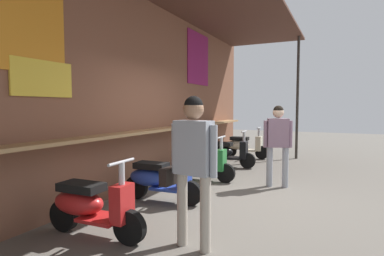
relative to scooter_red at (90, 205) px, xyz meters
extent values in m
plane|color=#605B54|center=(2.40, -1.08, -0.39)|extent=(31.25, 31.25, 0.00)
cube|color=brown|center=(2.40, 0.94, 1.53)|extent=(11.16, 0.25, 3.83)
cube|color=#A87F51|center=(2.40, 0.64, 0.72)|extent=(10.04, 0.36, 0.05)
cube|color=orange|center=(-0.14, 0.80, 2.41)|extent=(1.07, 0.02, 1.58)
cube|color=#841E56|center=(4.91, 0.80, 2.48)|extent=(1.29, 0.02, 1.37)
cube|color=gold|center=(0.04, 0.80, 1.56)|extent=(0.92, 0.03, 0.48)
cylinder|color=#332D28|center=(7.09, -1.50, 1.47)|extent=(0.08, 0.08, 3.72)
ellipsoid|color=red|center=(-0.01, 0.17, 0.01)|extent=(0.41, 0.71, 0.30)
cube|color=black|center=(0.00, 0.12, 0.21)|extent=(0.32, 0.56, 0.10)
cube|color=red|center=(0.01, -0.18, -0.14)|extent=(0.40, 0.51, 0.04)
cube|color=red|center=(0.02, -0.48, 0.08)|extent=(0.29, 0.17, 0.44)
cylinder|color=#B7B7BC|center=(0.02, -0.48, 0.21)|extent=(0.07, 0.07, 0.70)
cylinder|color=#B7B7BC|center=(0.02, -0.48, 0.56)|extent=(0.46, 0.05, 0.04)
cylinder|color=black|center=(0.02, -0.58, -0.19)|extent=(0.12, 0.40, 0.40)
cylinder|color=black|center=(-0.02, 0.42, -0.19)|extent=(0.12, 0.40, 0.40)
ellipsoid|color=#233D9E|center=(1.54, 0.17, 0.01)|extent=(0.42, 0.72, 0.30)
cube|color=black|center=(1.54, 0.12, 0.21)|extent=(0.33, 0.57, 0.10)
cube|color=#233D9E|center=(1.56, -0.18, -0.14)|extent=(0.41, 0.52, 0.04)
cube|color=#233D9E|center=(1.58, -0.48, 0.08)|extent=(0.29, 0.18, 0.44)
cylinder|color=#B7B7BC|center=(1.58, -0.48, 0.21)|extent=(0.07, 0.07, 0.70)
cylinder|color=#B7B7BC|center=(1.58, -0.48, 0.56)|extent=(0.46, 0.06, 0.04)
cylinder|color=black|center=(1.58, -0.58, -0.19)|extent=(0.12, 0.41, 0.40)
cylinder|color=black|center=(1.53, 0.42, -0.19)|extent=(0.12, 0.41, 0.40)
ellipsoid|color=#237533|center=(3.24, 0.17, 0.01)|extent=(0.40, 0.71, 0.30)
cube|color=black|center=(3.25, 0.12, 0.21)|extent=(0.31, 0.56, 0.10)
cube|color=#237533|center=(3.25, -0.18, -0.14)|extent=(0.39, 0.51, 0.04)
cube|color=#237533|center=(3.26, -0.48, 0.08)|extent=(0.28, 0.17, 0.44)
cylinder|color=#B7B7BC|center=(3.26, -0.48, 0.21)|extent=(0.07, 0.07, 0.70)
cylinder|color=#B7B7BC|center=(3.26, -0.48, 0.56)|extent=(0.46, 0.05, 0.04)
cylinder|color=black|center=(3.26, -0.58, -0.19)|extent=(0.11, 0.40, 0.40)
cylinder|color=black|center=(3.24, 0.42, -0.19)|extent=(0.11, 0.40, 0.40)
ellipsoid|color=black|center=(4.90, 0.17, 0.01)|extent=(0.41, 0.72, 0.30)
cube|color=black|center=(4.90, 0.12, 0.21)|extent=(0.33, 0.56, 0.10)
cube|color=black|center=(4.91, -0.18, -0.14)|extent=(0.40, 0.52, 0.04)
cube|color=black|center=(4.93, -0.48, 0.08)|extent=(0.29, 0.17, 0.44)
cylinder|color=#B7B7BC|center=(4.93, -0.48, 0.21)|extent=(0.07, 0.07, 0.70)
cylinder|color=#B7B7BC|center=(4.93, -0.48, 0.56)|extent=(0.46, 0.06, 0.04)
cylinder|color=black|center=(4.93, -0.58, -0.19)|extent=(0.12, 0.40, 0.40)
cylinder|color=black|center=(4.89, 0.42, -0.19)|extent=(0.12, 0.40, 0.40)
ellipsoid|color=beige|center=(6.49, 0.17, 0.01)|extent=(0.40, 0.71, 0.30)
cube|color=black|center=(6.49, 0.12, 0.21)|extent=(0.31, 0.56, 0.10)
cube|color=beige|center=(6.50, -0.18, -0.14)|extent=(0.39, 0.51, 0.04)
cube|color=beige|center=(6.51, -0.48, 0.08)|extent=(0.28, 0.17, 0.44)
cylinder|color=#B7B7BC|center=(6.51, -0.48, 0.21)|extent=(0.07, 0.07, 0.70)
cylinder|color=#B7B7BC|center=(6.51, -0.48, 0.56)|extent=(0.46, 0.05, 0.04)
cylinder|color=black|center=(6.51, -0.58, -0.19)|extent=(0.11, 0.40, 0.40)
cylinder|color=black|center=(6.48, 0.42, -0.19)|extent=(0.11, 0.40, 0.40)
cylinder|color=#ADA393|center=(0.24, -1.43, 0.03)|extent=(0.12, 0.12, 0.84)
cylinder|color=#ADA393|center=(0.29, -1.12, 0.03)|extent=(0.12, 0.12, 0.84)
cube|color=#999EA8|center=(0.26, -1.27, 0.74)|extent=(0.24, 0.44, 0.59)
sphere|color=#A37556|center=(0.26, -1.27, 1.16)|extent=(0.23, 0.23, 0.23)
sphere|color=black|center=(0.26, -1.27, 1.20)|extent=(0.21, 0.21, 0.21)
cylinder|color=#999EA8|center=(0.24, -1.52, 0.72)|extent=(0.08, 0.08, 0.56)
cylinder|color=#999EA8|center=(0.29, -1.03, 0.72)|extent=(0.08, 0.08, 0.56)
cube|color=black|center=(0.28, -0.96, 0.39)|extent=(0.27, 0.13, 0.20)
cylinder|color=#999EA8|center=(3.42, -1.76, 0.01)|extent=(0.12, 0.12, 0.79)
cylinder|color=#999EA8|center=(3.36, -1.46, 0.01)|extent=(0.12, 0.12, 0.79)
cube|color=gray|center=(3.39, -1.61, 0.68)|extent=(0.33, 0.44, 0.56)
sphere|color=beige|center=(3.39, -1.61, 1.08)|extent=(0.21, 0.21, 0.21)
sphere|color=black|center=(3.39, -1.61, 1.12)|extent=(0.20, 0.20, 0.20)
cylinder|color=gray|center=(3.47, -1.83, 0.66)|extent=(0.08, 0.08, 0.53)
cylinder|color=gray|center=(3.31, -1.39, 0.66)|extent=(0.08, 0.08, 0.53)
camera|label=1|loc=(-2.78, -2.73, 1.19)|focal=29.05mm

